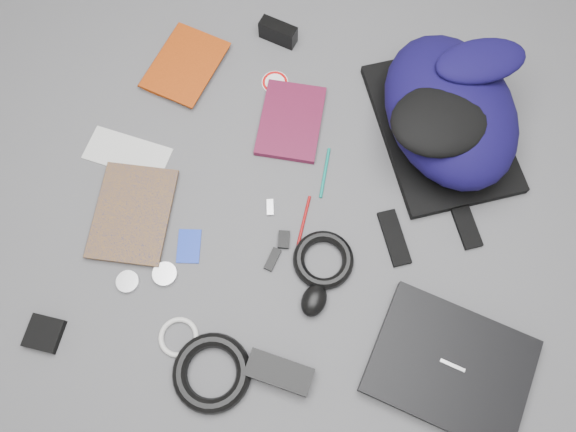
% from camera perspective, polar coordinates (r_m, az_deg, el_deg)
% --- Properties ---
extents(ground, '(4.00, 4.00, 0.00)m').
position_cam_1_polar(ground, '(1.35, 0.00, -0.29)').
color(ground, '#4F4F51').
rests_on(ground, ground).
extents(backpack, '(0.49, 0.56, 0.20)m').
position_cam_1_polar(backpack, '(1.41, 16.16, 10.29)').
color(backpack, black).
rests_on(backpack, ground).
extents(laptop, '(0.38, 0.33, 0.03)m').
position_cam_1_polar(laptop, '(1.30, 16.17, -14.43)').
color(laptop, black).
rests_on(laptop, ground).
extents(textbook_red, '(0.21, 0.25, 0.02)m').
position_cam_1_polar(textbook_red, '(1.59, -13.04, 15.71)').
color(textbook_red, '#8C2D08').
rests_on(textbook_red, ground).
extents(comic_book, '(0.19, 0.26, 0.02)m').
position_cam_1_polar(comic_book, '(1.42, -18.90, 0.65)').
color(comic_book, '#AC6F0C').
rests_on(comic_book, ground).
extents(envelope, '(0.22, 0.12, 0.00)m').
position_cam_1_polar(envelope, '(1.47, -15.99, 6.12)').
color(envelope, silver).
rests_on(envelope, ground).
extents(dvd_case, '(0.16, 0.22, 0.02)m').
position_cam_1_polar(dvd_case, '(1.45, 0.29, 9.64)').
color(dvd_case, '#460D23').
rests_on(dvd_case, ground).
extents(compact_camera, '(0.11, 0.06, 0.06)m').
position_cam_1_polar(compact_camera, '(1.57, -1.01, 18.15)').
color(compact_camera, black).
rests_on(compact_camera, ground).
extents(sticker_disc, '(0.08, 0.08, 0.00)m').
position_cam_1_polar(sticker_disc, '(1.51, -1.34, 13.42)').
color(sticker_disc, white).
rests_on(sticker_disc, ground).
extents(pen_teal, '(0.01, 0.13, 0.01)m').
position_cam_1_polar(pen_teal, '(1.39, 3.77, 4.41)').
color(pen_teal, '#0D7668').
rests_on(pen_teal, ground).
extents(pen_red, '(0.01, 0.13, 0.01)m').
position_cam_1_polar(pen_red, '(1.34, 1.62, -0.46)').
color(pen_red, maroon).
rests_on(pen_red, ground).
extents(id_badge, '(0.07, 0.09, 0.00)m').
position_cam_1_polar(id_badge, '(1.34, -10.03, -3.03)').
color(id_badge, '#1833B4').
rests_on(id_badge, ground).
extents(usb_black, '(0.03, 0.06, 0.01)m').
position_cam_1_polar(usb_black, '(1.31, -1.58, -4.42)').
color(usb_black, black).
rests_on(usb_black, ground).
extents(usb_silver, '(0.02, 0.04, 0.01)m').
position_cam_1_polar(usb_silver, '(1.35, -1.83, 0.89)').
color(usb_silver, '#AFAFB1').
rests_on(usb_silver, ground).
extents(key_fob, '(0.03, 0.05, 0.01)m').
position_cam_1_polar(key_fob, '(1.32, -0.43, -2.42)').
color(key_fob, black).
rests_on(key_fob, ground).
extents(mouse, '(0.07, 0.09, 0.04)m').
position_cam_1_polar(mouse, '(1.27, 2.65, -8.55)').
color(mouse, black).
rests_on(mouse, ground).
extents(headphone_left, '(0.07, 0.07, 0.01)m').
position_cam_1_polar(headphone_left, '(1.35, -15.97, -6.44)').
color(headphone_left, silver).
rests_on(headphone_left, ground).
extents(headphone_right, '(0.07, 0.07, 0.01)m').
position_cam_1_polar(headphone_right, '(1.33, -12.40, -5.79)').
color(headphone_right, silver).
rests_on(headphone_right, ground).
extents(cable_coil, '(0.16, 0.16, 0.03)m').
position_cam_1_polar(cable_coil, '(1.30, 3.61, -4.46)').
color(cable_coil, black).
rests_on(cable_coil, ground).
extents(power_brick, '(0.15, 0.08, 0.04)m').
position_cam_1_polar(power_brick, '(1.25, -0.89, -15.60)').
color(power_brick, black).
rests_on(power_brick, ground).
extents(power_cord_coil, '(0.20, 0.20, 0.03)m').
position_cam_1_polar(power_cord_coil, '(1.27, -7.75, -15.49)').
color(power_cord_coil, black).
rests_on(power_cord_coil, ground).
extents(pouch, '(0.08, 0.08, 0.02)m').
position_cam_1_polar(pouch, '(1.38, -23.53, -10.88)').
color(pouch, black).
rests_on(pouch, ground).
extents(white_cable_coil, '(0.12, 0.12, 0.01)m').
position_cam_1_polar(white_cable_coil, '(1.30, -11.06, -11.98)').
color(white_cable_coil, silver).
rests_on(white_cable_coil, ground).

